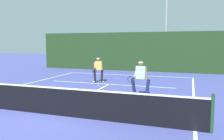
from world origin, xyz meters
TOP-DOWN VIEW (x-y plane):
  - ground_plane at (0.00, 0.00)m, footprint 80.00×80.00m
  - court_line_baseline_far at (0.00, 10.57)m, footprint 9.57×0.10m
  - court_line_sideline_right at (4.79, 0.00)m, footprint 0.10×21.15m
  - court_line_service at (0.00, 6.29)m, footprint 7.80×0.10m
  - court_line_centre at (0.00, 3.20)m, footprint 0.10×6.40m
  - tennis_net at (0.00, 0.00)m, footprint 10.49×0.09m
  - player_near at (2.45, 3.67)m, footprint 0.93×0.89m
  - player_far at (-0.88, 6.73)m, footprint 0.70×0.93m
  - tennis_ball at (-0.38, 5.52)m, footprint 0.07×0.07m
  - back_fence_windscreen at (0.00, 13.40)m, footprint 18.47×0.12m
  - light_pole at (2.38, 14.97)m, footprint 0.55×0.44m

SIDE VIEW (x-z plane):
  - ground_plane at x=0.00m, z-range 0.00..0.00m
  - court_line_baseline_far at x=0.00m, z-range 0.00..0.01m
  - court_line_sideline_right at x=4.79m, z-range 0.00..0.01m
  - court_line_service at x=0.00m, z-range 0.00..0.01m
  - court_line_centre at x=0.00m, z-range 0.00..0.01m
  - tennis_ball at x=-0.38m, z-range 0.00..0.07m
  - tennis_net at x=0.00m, z-range -0.05..1.05m
  - player_far at x=-0.88m, z-range 0.07..1.64m
  - player_near at x=2.45m, z-range 0.08..1.74m
  - back_fence_windscreen at x=0.00m, z-range 0.00..3.43m
  - light_pole at x=2.38m, z-range 0.85..8.64m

